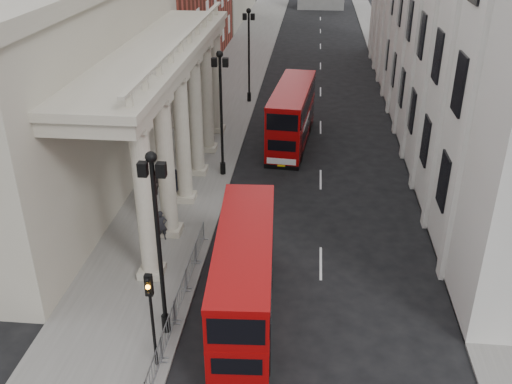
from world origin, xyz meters
TOP-DOWN VIEW (x-y plane):
  - sidewalk_west at (-3.00, 30.00)m, footprint 6.00×140.00m
  - sidewalk_east at (13.50, 30.00)m, footprint 3.00×140.00m
  - kerb at (-0.05, 30.00)m, footprint 0.20×140.00m
  - portico_building at (-10.50, 18.00)m, footprint 9.00×28.00m
  - lamp_post_south at (-0.60, 4.00)m, footprint 1.05×0.44m
  - lamp_post_mid at (-0.60, 20.00)m, footprint 1.05×0.44m
  - lamp_post_north at (-0.60, 36.00)m, footprint 1.05×0.44m
  - traffic_light at (-0.50, 1.98)m, footprint 0.28×0.33m
  - crowd_barriers at (-0.35, 2.23)m, footprint 0.50×18.75m
  - bus_near at (2.63, 5.38)m, footprint 2.92×9.86m
  - bus_far at (3.73, 26.34)m, footprint 3.35×10.37m
  - pedestrian_a at (-2.60, 11.30)m, footprint 0.74×0.64m
  - pedestrian_b at (-4.26, 16.62)m, footprint 0.96×0.88m
  - pedestrian_c at (-3.10, 16.89)m, footprint 0.81×0.56m

SIDE VIEW (x-z plane):
  - sidewalk_west at x=-3.00m, z-range 0.00..0.12m
  - sidewalk_east at x=13.50m, z-range 0.00..0.12m
  - kerb at x=-0.05m, z-range 0.00..0.14m
  - crowd_barriers at x=-0.35m, z-range 0.12..1.22m
  - pedestrian_c at x=-3.10m, z-range 0.12..1.72m
  - pedestrian_b at x=-4.26m, z-range 0.12..1.73m
  - pedestrian_a at x=-2.60m, z-range 0.12..1.82m
  - bus_near at x=2.63m, z-range 0.09..4.30m
  - bus_far at x=3.73m, z-range 0.10..4.50m
  - traffic_light at x=-0.50m, z-range 0.96..5.26m
  - lamp_post_south at x=-0.60m, z-range 0.75..9.07m
  - lamp_post_mid at x=-0.60m, z-range 0.75..9.07m
  - lamp_post_north at x=-0.60m, z-range 0.75..9.07m
  - portico_building at x=-10.50m, z-range 0.00..12.00m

